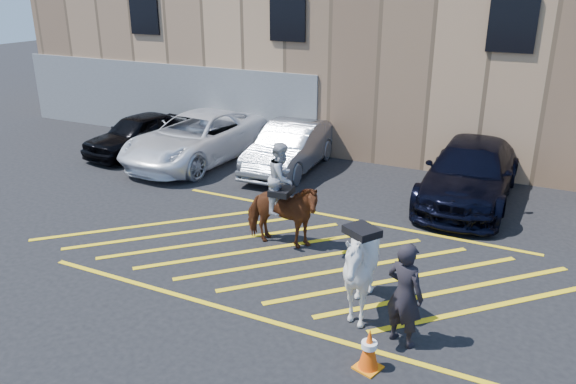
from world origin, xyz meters
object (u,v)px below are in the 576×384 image
at_px(car_white_pickup, 197,138).
at_px(car_silver_sedan, 291,147).
at_px(traffic_cone, 369,349).
at_px(handler, 405,294).
at_px(saddled_white, 360,270).
at_px(mounted_bay, 282,206).
at_px(car_black_suv, 139,134).
at_px(car_blue_suv, 470,172).

xyz_separation_m(car_white_pickup, car_silver_sedan, (3.24, 0.53, -0.05)).
distance_m(car_silver_sedan, traffic_cone, 10.08).
bearing_deg(car_white_pickup, handler, -34.09).
distance_m(car_white_pickup, saddled_white, 10.44).
height_order(mounted_bay, traffic_cone, mounted_bay).
distance_m(mounted_bay, saddled_white, 3.29).
distance_m(mounted_bay, traffic_cone, 4.68).
xyz_separation_m(mounted_bay, saddled_white, (2.58, -2.03, -0.03)).
height_order(mounted_bay, saddled_white, mounted_bay).
height_order(car_black_suv, handler, handler).
xyz_separation_m(handler, saddled_white, (-0.91, 0.39, 0.04)).
height_order(car_black_suv, car_blue_suv, car_blue_suv).
bearing_deg(car_silver_sedan, traffic_cone, -60.48).
xyz_separation_m(car_silver_sedan, handler, (5.75, -7.54, 0.17)).
relative_size(car_white_pickup, handler, 3.14).
bearing_deg(car_black_suv, car_blue_suv, 10.29).
xyz_separation_m(car_white_pickup, car_blue_suv, (8.85, 0.31, -0.01)).
xyz_separation_m(car_black_suv, traffic_cone, (11.09, -7.76, -0.34)).
bearing_deg(car_blue_suv, car_black_suv, -177.87).
distance_m(car_black_suv, saddled_white, 12.29).
bearing_deg(car_blue_suv, mounted_bay, -124.73).
relative_size(mounted_bay, saddled_white, 1.07).
relative_size(saddled_white, traffic_cone, 3.16).
height_order(handler, saddled_white, saddled_white).
xyz_separation_m(car_white_pickup, mounted_bay, (5.49, -4.59, 0.19)).
relative_size(car_silver_sedan, handler, 2.49).
distance_m(car_black_suv, car_blue_suv, 11.24).
bearing_deg(car_silver_sedan, car_black_suv, -176.42).
height_order(car_silver_sedan, mounted_bay, mounted_bay).
distance_m(saddled_white, traffic_cone, 1.57).
height_order(car_blue_suv, handler, handler).
bearing_deg(traffic_cone, car_silver_sedan, 122.93).
bearing_deg(car_black_suv, mounted_bay, -21.45).
bearing_deg(traffic_cone, car_white_pickup, 137.72).
distance_m(car_black_suv, car_white_pickup, 2.39).
bearing_deg(car_black_suv, traffic_cone, -27.08).
xyz_separation_m(car_white_pickup, traffic_cone, (8.71, -7.92, -0.45)).
bearing_deg(traffic_cone, car_blue_suv, 89.01).
bearing_deg(handler, saddled_white, -4.79).
xyz_separation_m(car_white_pickup, handler, (8.99, -7.01, 0.12)).
relative_size(handler, saddled_white, 0.81).
distance_m(car_white_pickup, mounted_bay, 7.16).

